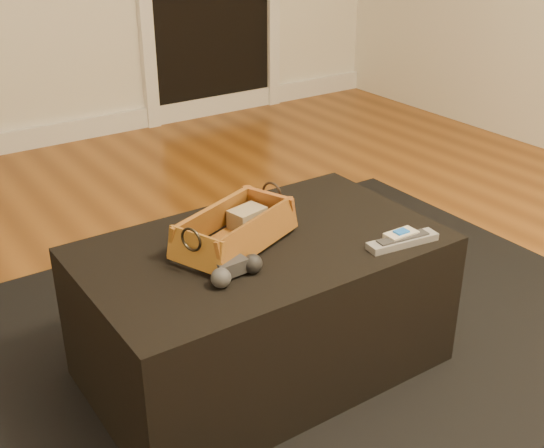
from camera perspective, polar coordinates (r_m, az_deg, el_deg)
floor at (r=1.89m, az=2.92°, el=-17.95°), size 5.00×5.50×0.01m
baseboard at (r=4.09m, az=-20.87°, el=6.47°), size 5.00×0.04×0.12m
area_rug at (r=2.08m, az=0.01°, el=-12.55°), size 2.60×2.00×0.01m
ottoman at (r=1.99m, az=-0.81°, el=-6.94°), size 1.00×0.60×0.42m
tv_remote at (r=1.84m, az=-3.11°, el=-1.50°), size 0.19×0.13×0.02m
cloth_bundle at (r=1.94m, az=-2.09°, el=0.54°), size 0.11×0.09×0.05m
wicker_basket at (r=1.86m, az=-3.13°, el=-0.63°), size 0.40×0.31×0.13m
game_controller at (r=1.71m, az=-3.18°, el=-3.76°), size 0.16×0.10×0.05m
silver_remote at (r=1.91m, az=10.87°, el=-1.40°), size 0.22×0.08×0.02m
cream_gadget at (r=1.92m, az=10.72°, el=-1.06°), size 0.09×0.05×0.03m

